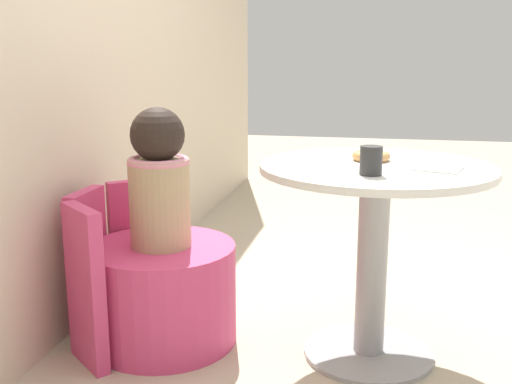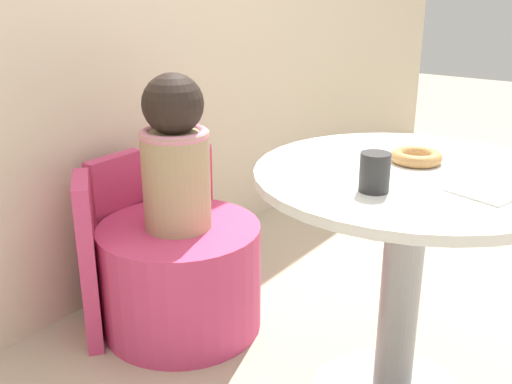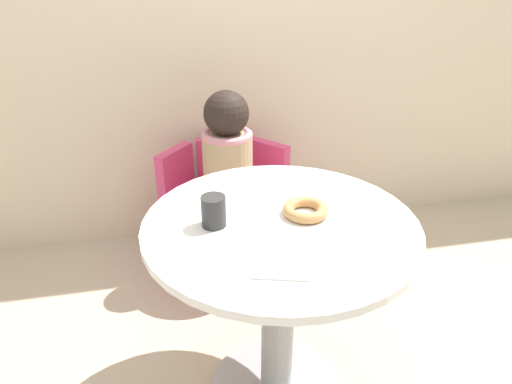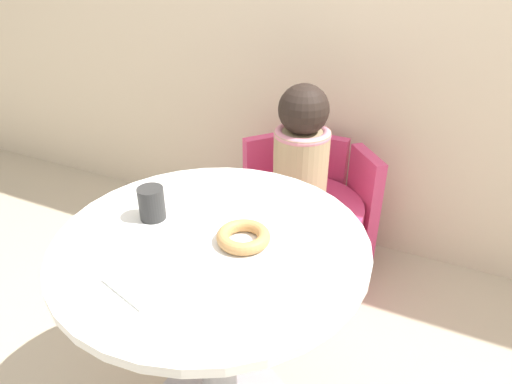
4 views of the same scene
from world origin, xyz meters
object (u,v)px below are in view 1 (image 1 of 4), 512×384
Objects in this scene: tub_chair at (163,293)px; donut at (371,156)px; round_table at (374,223)px; cup at (371,161)px; child_figure at (159,180)px.

donut is (0.13, -0.75, 0.53)m from tub_chair.
donut reaches higher than round_table.
donut is at bearing 13.53° from round_table.
cup reaches higher than tub_chair.
tub_chair is at bearing 180.00° from child_figure.
tub_chair is at bearing 99.50° from donut.
donut reaches higher than tub_chair.
round_table is 0.83m from tub_chair.
child_figure reaches higher than round_table.
tub_chair is at bearing 93.09° from round_table.
cup is (-0.15, -0.75, 0.56)m from tub_chair.
tub_chair is (-0.04, 0.77, -0.31)m from round_table.
cup reaches higher than round_table.
cup is at bearing 175.33° from round_table.
tub_chair is 6.11× the size of cup.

